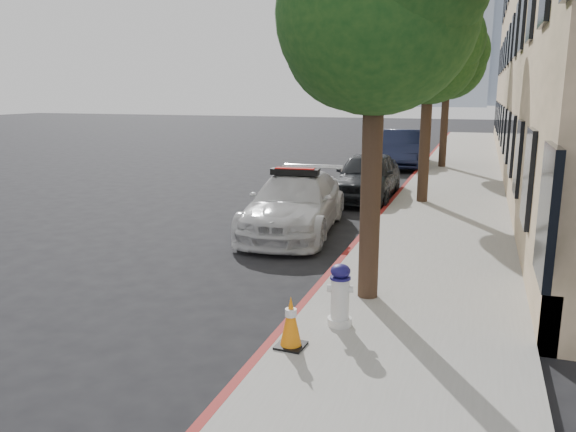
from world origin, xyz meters
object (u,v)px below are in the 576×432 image
(parked_car_mid, at_px, (367,176))
(police_car, at_px, (295,203))
(parked_car_far, at_px, (402,149))
(fire_hydrant, at_px, (340,296))
(traffic_cone, at_px, (291,322))

(parked_car_mid, bearing_deg, police_car, -100.88)
(parked_car_far, bearing_deg, fire_hydrant, -90.76)
(parked_car_mid, distance_m, fire_hydrant, 9.91)
(parked_car_far, relative_size, traffic_cone, 7.39)
(parked_car_far, bearing_deg, traffic_cone, -92.24)
(police_car, height_order, fire_hydrant, police_car)
(police_car, bearing_deg, parked_car_mid, 74.40)
(police_car, distance_m, traffic_cone, 6.34)
(parked_car_mid, xyz_separation_m, traffic_cone, (1.15, -10.61, -0.24))
(parked_car_mid, xyz_separation_m, parked_car_far, (-0.02, 7.91, 0.08))
(parked_car_far, relative_size, fire_hydrant, 5.66)
(fire_hydrant, bearing_deg, police_car, 103.07)
(police_car, xyz_separation_m, fire_hydrant, (2.35, -5.21, -0.11))
(fire_hydrant, distance_m, traffic_cone, 0.92)
(police_car, relative_size, fire_hydrant, 5.68)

